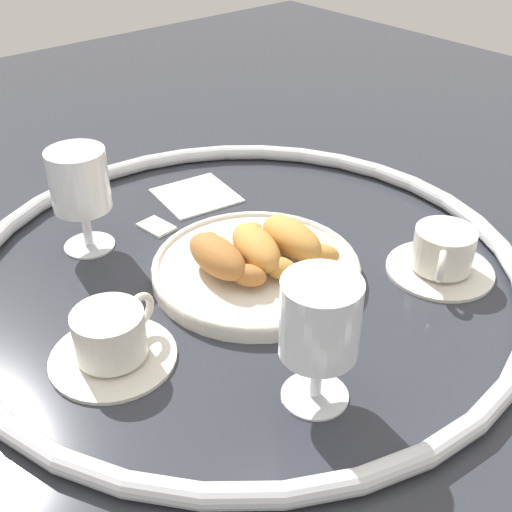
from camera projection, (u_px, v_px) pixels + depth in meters
ground_plane at (243, 273)px, 0.83m from camera, size 2.20×2.20×0.00m
table_chrome_rim at (243, 265)px, 0.82m from camera, size 0.71×0.71×0.02m
pastry_plate at (256, 268)px, 0.82m from camera, size 0.26×0.26×0.02m
croissant_large at (221, 258)px, 0.79m from camera, size 0.14×0.07×0.04m
croissant_small at (258, 248)px, 0.80m from camera, size 0.13×0.09×0.04m
croissant_extra at (293, 238)px, 0.82m from camera, size 0.14×0.07×0.04m
coffee_cup_near at (442, 255)px, 0.82m from camera, size 0.14×0.14×0.06m
coffee_cup_far at (112, 339)px, 0.68m from camera, size 0.14×0.14×0.06m
juice_glass_left at (320, 323)px, 0.60m from camera, size 0.08×0.08×0.14m
juice_glass_right at (79, 183)px, 0.83m from camera, size 0.08×0.08×0.14m
sugar_packet at (156, 225)px, 0.92m from camera, size 0.05×0.04×0.01m
folded_napkin at (196, 195)px, 1.00m from camera, size 0.12×0.12×0.01m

